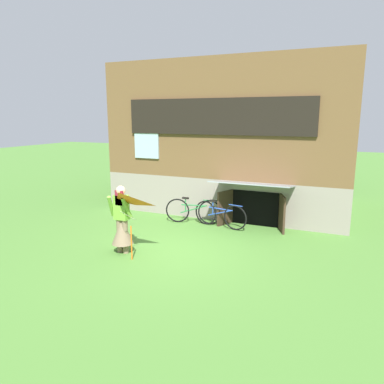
% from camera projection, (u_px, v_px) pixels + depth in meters
% --- Properties ---
extents(ground_plane, '(60.00, 60.00, 0.00)m').
position_uv_depth(ground_plane, '(173.00, 251.00, 9.00)').
color(ground_plane, '#4C7F33').
extents(log_house, '(7.96, 6.24, 5.03)m').
position_uv_depth(log_house, '(239.00, 137.00, 13.47)').
color(log_house, gray).
rests_on(log_house, ground_plane).
extents(person, '(0.61, 0.53, 1.66)m').
position_uv_depth(person, '(122.00, 225.00, 8.76)').
color(person, '#7F6B51').
rests_on(person, ground_plane).
extents(kite, '(0.84, 0.96, 1.48)m').
position_uv_depth(kite, '(119.00, 209.00, 8.03)').
color(kite, orange).
rests_on(kite, ground_plane).
extents(bicycle_blue, '(1.73, 0.37, 0.80)m').
position_uv_depth(bicycle_blue, '(220.00, 215.00, 10.86)').
color(bicycle_blue, black).
rests_on(bicycle_blue, ground_plane).
extents(bicycle_green, '(1.76, 0.39, 0.81)m').
position_uv_depth(bicycle_green, '(194.00, 211.00, 11.27)').
color(bicycle_green, black).
rests_on(bicycle_green, ground_plane).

